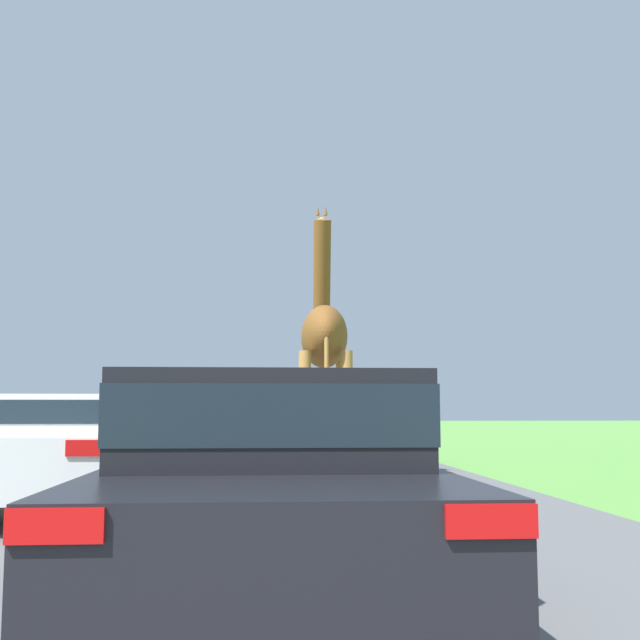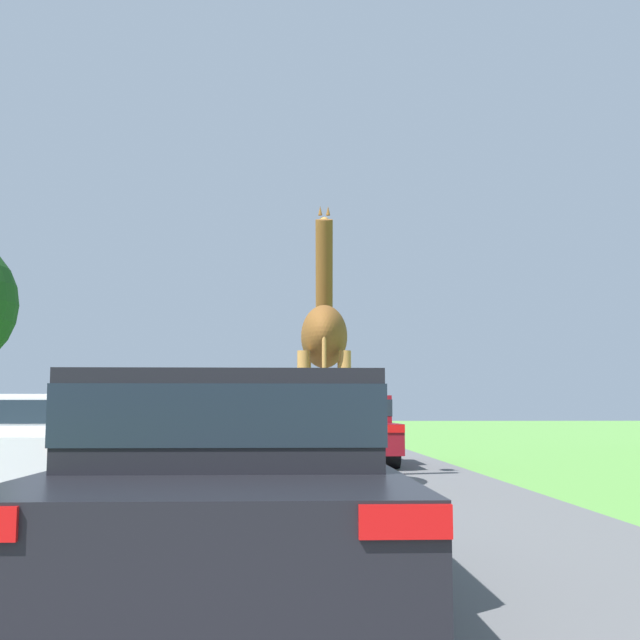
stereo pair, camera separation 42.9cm
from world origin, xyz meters
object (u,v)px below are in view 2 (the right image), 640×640
at_px(car_queue_left, 347,428).
at_px(car_far_ahead, 55,446).
at_px(car_queue_right, 236,422).
at_px(giraffe_near_road, 324,341).
at_px(car_lead_maroon, 230,475).

relative_size(car_queue_left, car_far_ahead, 0.90).
bearing_deg(car_queue_right, car_queue_left, -73.28).
xyz_separation_m(giraffe_near_road, car_queue_right, (-2.23, 14.74, -1.44)).
bearing_deg(car_far_ahead, car_queue_right, 86.43).
bearing_deg(car_far_ahead, giraffe_near_road, 36.25).
distance_m(giraffe_near_road, car_far_ahead, 4.34).
relative_size(giraffe_near_road, car_queue_left, 1.13).
relative_size(car_queue_right, car_queue_left, 1.01).
xyz_separation_m(car_queue_right, car_far_ahead, (-1.07, -17.16, -0.02)).
relative_size(car_lead_maroon, car_queue_right, 1.06).
bearing_deg(car_far_ahead, car_lead_maroon, -62.19).
distance_m(car_queue_left, car_far_ahead, 8.38).
xyz_separation_m(giraffe_near_road, car_far_ahead, (-3.30, -2.42, -1.46)).
bearing_deg(car_queue_left, car_lead_maroon, -97.89).
bearing_deg(car_queue_left, car_far_ahead, -118.62).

